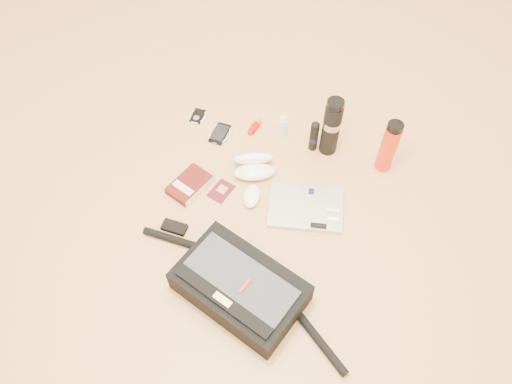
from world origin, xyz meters
TOP-DOWN VIEW (x-y plane):
  - ground at (0.00, 0.00)m, footprint 4.00×4.00m
  - messenger_bag at (0.05, -0.32)m, footprint 0.90×0.43m
  - laptop at (0.20, 0.12)m, footprint 0.34×0.27m
  - book at (-0.31, 0.08)m, footprint 0.18×0.21m
  - passport at (-0.17, 0.10)m, footprint 0.11×0.13m
  - mouse at (-0.04, 0.10)m, footprint 0.08×0.13m
  - sunglasses_case at (-0.07, 0.25)m, footprint 0.22×0.21m
  - ipod at (-0.42, 0.47)m, footprint 0.08×0.09m
  - phone at (-0.29, 0.40)m, footprint 0.10×0.13m
  - inhaler at (-0.14, 0.48)m, footprint 0.04×0.10m
  - spray_bottle at (-0.01, 0.49)m, footprint 0.03×0.03m
  - aerosol_can at (0.14, 0.45)m, footprint 0.05×0.05m
  - thermos_black at (0.21, 0.46)m, footprint 0.09×0.09m
  - thermos_red at (0.46, 0.44)m, footprint 0.07×0.07m

SIDE VIEW (x-z plane):
  - ground at x=0.00m, z-range 0.00..0.00m
  - passport at x=-0.17m, z-range 0.00..0.01m
  - ipod at x=-0.42m, z-range 0.00..0.01m
  - phone at x=-0.29m, z-range 0.00..0.01m
  - laptop at x=0.20m, z-range 0.00..0.03m
  - inhaler at x=-0.14m, z-range 0.00..0.03m
  - book at x=-0.31m, z-range 0.00..0.03m
  - mouse at x=-0.04m, z-range 0.00..0.04m
  - sunglasses_case at x=-0.07m, z-range -0.02..0.09m
  - spray_bottle at x=-0.01m, z-range -0.01..0.11m
  - messenger_bag at x=0.05m, z-range -0.01..0.12m
  - aerosol_can at x=0.14m, z-range 0.00..0.16m
  - thermos_red at x=0.46m, z-range 0.00..0.27m
  - thermos_black at x=0.21m, z-range 0.00..0.30m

